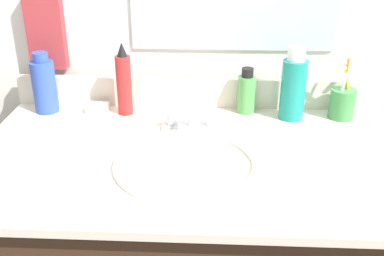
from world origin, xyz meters
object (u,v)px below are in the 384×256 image
(bottle_spray_red, at_px, (124,82))
(hand_towel, at_px, (46,32))
(bottle_toner_green, at_px, (246,93))
(bottle_shampoo_blue, at_px, (44,85))
(cup_green, at_px, (342,102))
(faucet, at_px, (191,121))
(bottle_mouthwash_teal, at_px, (293,86))
(soap_bar, at_px, (98,108))

(bottle_spray_red, bearing_deg, hand_towel, 159.88)
(bottle_toner_green, bearing_deg, bottle_spray_red, -175.57)
(bottle_spray_red, height_order, bottle_shampoo_blue, bottle_spray_red)
(bottle_toner_green, relative_size, cup_green, 0.73)
(faucet, height_order, bottle_spray_red, bottle_spray_red)
(faucet, xyz_separation_m, bottle_spray_red, (-0.20, 0.11, 0.07))
(hand_towel, bearing_deg, bottle_spray_red, -20.12)
(bottle_mouthwash_teal, xyz_separation_m, bottle_toner_green, (-0.13, 0.04, -0.04))
(bottle_mouthwash_teal, bearing_deg, faucet, -161.40)
(faucet, xyz_separation_m, bottle_mouthwash_teal, (0.28, 0.10, 0.07))
(hand_towel, distance_m, bottle_shampoo_blue, 0.16)
(bottle_shampoo_blue, distance_m, cup_green, 0.87)
(hand_towel, height_order, bottle_shampoo_blue, hand_towel)
(hand_towel, relative_size, cup_green, 1.18)
(faucet, height_order, soap_bar, faucet)
(hand_towel, xyz_separation_m, faucet, (0.44, -0.19, -0.19))
(bottle_shampoo_blue, relative_size, cup_green, 0.97)
(bottle_mouthwash_teal, distance_m, soap_bar, 0.58)
(bottle_spray_red, height_order, bottle_mouthwash_teal, bottle_spray_red)
(hand_towel, bearing_deg, bottle_shampoo_blue, -87.07)
(bottle_mouthwash_teal, bearing_deg, bottle_toner_green, 163.98)
(hand_towel, xyz_separation_m, bottle_spray_red, (0.24, -0.09, -0.12))
(bottle_shampoo_blue, bearing_deg, bottle_toner_green, 2.19)
(bottle_mouthwash_teal, distance_m, bottle_toner_green, 0.14)
(cup_green, bearing_deg, bottle_toner_green, 174.27)
(bottle_shampoo_blue, bearing_deg, hand_towel, 92.93)
(hand_towel, height_order, cup_green, hand_towel)
(bottle_mouthwash_teal, relative_size, bottle_toner_green, 1.55)
(cup_green, bearing_deg, bottle_shampoo_blue, 179.69)
(bottle_toner_green, bearing_deg, cup_green, -5.73)
(faucet, xyz_separation_m, bottle_toner_green, (0.16, 0.13, 0.03))
(bottle_shampoo_blue, bearing_deg, bottle_spray_red, -1.18)
(hand_towel, xyz_separation_m, soap_bar, (0.16, -0.08, -0.21))
(bottle_shampoo_blue, bearing_deg, cup_green, -0.31)
(hand_towel, distance_m, bottle_mouthwash_teal, 0.75)
(bottle_shampoo_blue, height_order, bottle_toner_green, bottle_shampoo_blue)
(hand_towel, distance_m, faucet, 0.52)
(faucet, distance_m, bottle_spray_red, 0.24)
(hand_towel, xyz_separation_m, bottle_mouthwash_teal, (0.73, -0.10, -0.12))
(bottle_shampoo_blue, xyz_separation_m, bottle_toner_green, (0.60, 0.02, -0.02))
(bottle_spray_red, distance_m, bottle_shampoo_blue, 0.24)
(bottle_spray_red, bearing_deg, bottle_toner_green, 4.43)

